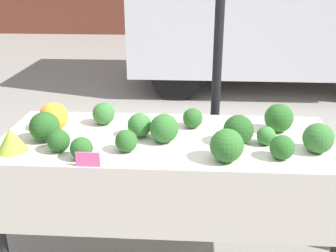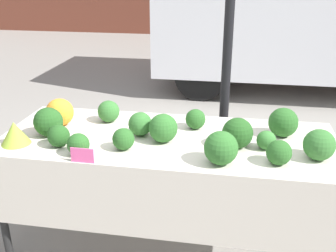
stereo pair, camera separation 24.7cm
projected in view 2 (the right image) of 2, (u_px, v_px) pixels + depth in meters
The scene contains 21 objects.
ground_plane at pixel (168, 238), 2.80m from camera, with size 40.00×40.00×0.00m, color gray.
tent_pole at pixel (227, 60), 2.88m from camera, with size 0.07×0.07×2.32m.
parked_truck at pixel (291, 8), 5.82m from camera, with size 4.13×2.01×2.28m.
market_table at pixel (166, 155), 2.48m from camera, with size 2.13×0.86×0.79m.
orange_cauliflower at pixel (60, 112), 2.67m from camera, with size 0.19×0.19×0.19m.
romanesco_head at pixel (15, 133), 2.39m from camera, with size 0.18×0.18×0.14m.
broccoli_head_0 at pixel (140, 124), 2.51m from camera, with size 0.15×0.15×0.15m.
broccoli_head_1 at pixel (283, 122), 2.49m from camera, with size 0.19×0.19×0.19m.
broccoli_head_2 at pixel (195, 119), 2.62m from camera, with size 0.13×0.13×0.13m.
broccoli_head_3 at pixel (163, 128), 2.41m from camera, with size 0.18×0.18×0.18m.
broccoli_head_4 at pixel (221, 148), 2.14m from camera, with size 0.19×0.19×0.19m.
broccoli_head_5 at pixel (237, 133), 2.34m from camera, with size 0.19×0.19×0.19m.
broccoli_head_6 at pixel (279, 153), 2.14m from camera, with size 0.14×0.14×0.14m.
broccoli_head_7 at pixel (48, 122), 2.50m from camera, with size 0.19×0.19×0.19m.
broccoli_head_8 at pixel (123, 139), 2.32m from camera, with size 0.13×0.13×0.13m.
broccoli_head_9 at pixel (78, 144), 2.26m from camera, with size 0.13×0.13×0.13m.
broccoli_head_10 at pixel (59, 136), 2.36m from camera, with size 0.14×0.14×0.14m.
broccoli_head_11 at pixel (109, 111), 2.73m from camera, with size 0.15×0.15×0.15m.
broccoli_head_12 at pixel (319, 145), 2.19m from camera, with size 0.18×0.18×0.18m.
broccoli_head_13 at pixel (266, 140), 2.33m from camera, with size 0.12×0.12×0.12m.
price_sign at pixel (82, 155), 2.17m from camera, with size 0.13×0.01×0.09m.
Camera 2 is at (0.38, -2.26, 1.80)m, focal length 42.00 mm.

